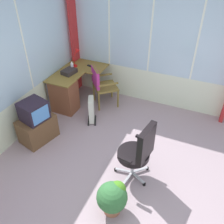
% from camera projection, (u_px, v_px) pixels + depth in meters
% --- Properties ---
extents(ground, '(5.78, 5.57, 0.06)m').
position_uv_depth(ground, '(127.00, 183.00, 3.94)').
color(ground, gray).
extents(east_window_panel, '(0.07, 4.57, 2.66)m').
position_uv_depth(east_window_panel, '(172.00, 49.00, 4.92)').
color(east_window_panel, silver).
rests_on(east_window_panel, ground).
extents(curtain_corner, '(0.28, 0.08, 2.56)m').
position_uv_depth(curtain_corner, '(75.00, 38.00, 5.56)').
color(curtain_corner, red).
rests_on(curtain_corner, ground).
extents(desk, '(1.30, 0.90, 0.76)m').
position_uv_depth(desk, '(65.00, 92.00, 5.32)').
color(desk, olive).
rests_on(desk, ground).
extents(desk_lamp, '(0.24, 0.21, 0.41)m').
position_uv_depth(desk_lamp, '(77.00, 54.00, 5.44)').
color(desk_lamp, red).
rests_on(desk_lamp, desk).
extents(tv_remote, '(0.08, 0.16, 0.02)m').
position_uv_depth(tv_remote, '(90.00, 66.00, 5.55)').
color(tv_remote, black).
rests_on(tv_remote, desk).
extents(spray_bottle, '(0.06, 0.06, 0.22)m').
position_uv_depth(spray_bottle, '(72.00, 66.00, 5.34)').
color(spray_bottle, silver).
rests_on(spray_bottle, desk).
extents(paper_tray, '(0.33, 0.28, 0.09)m').
position_uv_depth(paper_tray, '(69.00, 72.00, 5.26)').
color(paper_tray, '#2D2625').
rests_on(paper_tray, desk).
extents(wooden_armchair, '(0.68, 0.68, 0.92)m').
position_uv_depth(wooden_armchair, '(100.00, 82.00, 5.34)').
color(wooden_armchair, olive).
rests_on(wooden_armchair, ground).
extents(office_chair, '(0.62, 0.57, 1.06)m').
position_uv_depth(office_chair, '(139.00, 151.00, 3.66)').
color(office_chair, '#B7B7BF').
rests_on(office_chair, ground).
extents(tv_on_stand, '(0.73, 0.58, 0.84)m').
position_uv_depth(tv_on_stand, '(37.00, 123.00, 4.53)').
color(tv_on_stand, brown).
rests_on(tv_on_stand, ground).
extents(space_heater, '(0.37, 0.29, 0.56)m').
position_uv_depth(space_heater, '(91.00, 109.00, 5.03)').
color(space_heater, silver).
rests_on(space_heater, ground).
extents(potted_plant, '(0.43, 0.43, 0.53)m').
position_uv_depth(potted_plant, '(113.00, 197.00, 3.35)').
color(potted_plant, '#9B5F41').
rests_on(potted_plant, ground).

